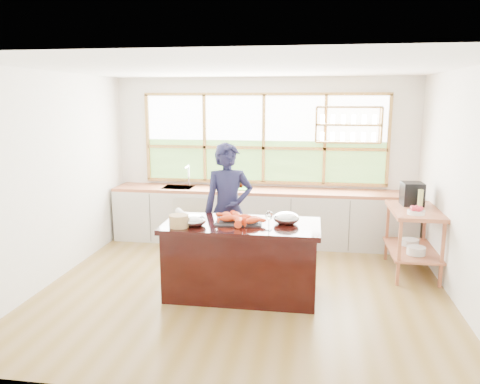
% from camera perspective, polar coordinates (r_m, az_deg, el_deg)
% --- Properties ---
extents(ground_plane, '(5.00, 5.00, 0.00)m').
position_cam_1_polar(ground_plane, '(6.03, 0.48, -11.64)').
color(ground_plane, olive).
extents(room_shell, '(5.02, 4.52, 2.71)m').
position_cam_1_polar(room_shell, '(6.09, 1.44, 5.64)').
color(room_shell, silver).
rests_on(room_shell, ground_plane).
extents(back_counter, '(4.90, 0.63, 0.90)m').
position_cam_1_polar(back_counter, '(7.72, 2.45, -2.94)').
color(back_counter, beige).
rests_on(back_counter, ground_plane).
extents(right_shelf_unit, '(0.62, 1.10, 0.90)m').
position_cam_1_polar(right_shelf_unit, '(6.77, 20.39, -4.39)').
color(right_shelf_unit, '#A85D3D').
rests_on(right_shelf_unit, ground_plane).
extents(island, '(1.85, 0.90, 0.90)m').
position_cam_1_polar(island, '(5.69, 0.19, -8.20)').
color(island, black).
rests_on(island, ground_plane).
extents(cook, '(0.75, 0.60, 1.79)m').
position_cam_1_polar(cook, '(6.22, -1.43, -2.23)').
color(cook, '#161634').
rests_on(cook, ground_plane).
extents(potted_plant, '(0.16, 0.12, 0.28)m').
position_cam_1_polar(potted_plant, '(7.70, 0.01, 1.47)').
color(potted_plant, slate).
rests_on(potted_plant, back_counter).
extents(cutting_board, '(0.42, 0.32, 0.01)m').
position_cam_1_polar(cutting_board, '(7.68, -0.63, 0.46)').
color(cutting_board, green).
rests_on(cutting_board, back_counter).
extents(espresso_machine, '(0.30, 0.32, 0.32)m').
position_cam_1_polar(espresso_machine, '(6.90, 20.24, -0.20)').
color(espresso_machine, black).
rests_on(espresso_machine, right_shelf_unit).
extents(wine_bottle, '(0.08, 0.08, 0.27)m').
position_cam_1_polar(wine_bottle, '(6.64, 21.12, -0.89)').
color(wine_bottle, tan).
rests_on(wine_bottle, right_shelf_unit).
extents(fruit_bowl, '(0.22, 0.22, 0.11)m').
position_cam_1_polar(fruit_bowl, '(6.39, 20.68, -2.16)').
color(fruit_bowl, silver).
rests_on(fruit_bowl, right_shelf_unit).
extents(slate_board, '(0.58, 0.45, 0.02)m').
position_cam_1_polar(slate_board, '(5.58, -0.13, -3.67)').
color(slate_board, black).
rests_on(slate_board, island).
extents(lobster_pile, '(0.55, 0.48, 0.08)m').
position_cam_1_polar(lobster_pile, '(5.56, -0.23, -3.21)').
color(lobster_pile, red).
rests_on(lobster_pile, slate_board).
extents(mixing_bowl_left, '(0.28, 0.28, 0.14)m').
position_cam_1_polar(mixing_bowl_left, '(5.47, -5.62, -3.49)').
color(mixing_bowl_left, '#B4B6BB').
rests_on(mixing_bowl_left, island).
extents(mixing_bowl_right, '(0.31, 0.31, 0.15)m').
position_cam_1_polar(mixing_bowl_right, '(5.56, 5.66, -3.19)').
color(mixing_bowl_right, '#B4B6BB').
rests_on(mixing_bowl_right, island).
extents(wine_glass, '(0.08, 0.08, 0.22)m').
position_cam_1_polar(wine_glass, '(5.24, 3.55, -2.97)').
color(wine_glass, white).
rests_on(wine_glass, island).
extents(wicker_basket, '(0.23, 0.23, 0.14)m').
position_cam_1_polar(wicker_basket, '(5.42, -7.46, -3.54)').
color(wicker_basket, tan).
rests_on(wicker_basket, island).
extents(parchment_roll, '(0.22, 0.30, 0.08)m').
position_cam_1_polar(parchment_roll, '(5.91, -7.20, -2.61)').
color(parchment_roll, silver).
rests_on(parchment_roll, island).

